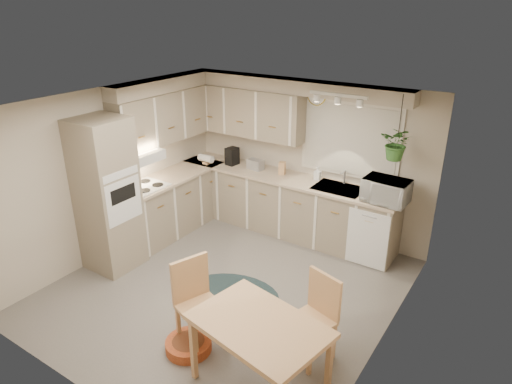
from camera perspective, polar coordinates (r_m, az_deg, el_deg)
floor at (r=6.07m, az=-3.67°, el=-11.89°), size 4.20×4.20×0.00m
ceiling at (r=5.09m, az=-4.35°, el=10.85°), size 4.20×4.20×0.00m
wall_back at (r=7.13m, az=6.24°, el=4.34°), size 4.00×0.04×2.40m
wall_front at (r=4.22m, az=-21.75°, el=-11.36°), size 4.00×0.04×2.40m
wall_left at (r=6.79m, az=-17.60°, el=2.39°), size 0.04×4.20×2.40m
wall_right at (r=4.66m, az=16.21°, el=-7.07°), size 0.04×4.20×2.40m
base_cab_left at (r=7.40m, az=-10.28°, el=-1.44°), size 0.60×1.85×0.90m
base_cab_back at (r=7.25m, az=3.49°, el=-1.63°), size 3.60×0.60×0.90m
counter_left at (r=7.22m, az=-10.48°, el=1.94°), size 0.64×1.89×0.04m
counter_back at (r=7.06m, az=3.54°, el=1.81°), size 3.64×0.64×0.04m
oven_stack at (r=6.39m, az=-18.11°, el=-0.42°), size 0.65×0.65×2.10m
wall_oven_face at (r=6.16m, az=-16.21°, el=-1.08°), size 0.02×0.56×0.58m
upper_cab_left at (r=7.13m, az=-11.11°, el=9.26°), size 0.35×2.00×0.75m
upper_cab_back at (r=7.31m, az=-1.26°, el=10.02°), size 2.00×0.35×0.75m
soffit_left at (r=7.05m, az=-11.56°, el=13.03°), size 0.30×2.00×0.20m
soffit_back at (r=6.83m, az=4.52°, el=13.09°), size 3.60×0.30×0.20m
cooktop at (r=6.83m, az=-13.71°, el=0.65°), size 0.52×0.58×0.02m
range_hood at (r=6.69m, az=-14.19°, el=4.29°), size 0.40×0.60×0.14m
window_blinds at (r=6.72m, az=11.60°, el=6.39°), size 1.40×0.02×1.00m
window_frame at (r=6.73m, az=11.63°, el=6.41°), size 1.50×0.02×1.10m
sink at (r=6.71m, az=10.24°, el=0.13°), size 0.70×0.48×0.10m
dishwasher_front at (r=6.46m, az=13.72°, el=-5.78°), size 0.58×0.02×0.83m
track_light_bar at (r=6.08m, az=10.23°, el=11.87°), size 0.80×0.04×0.04m
wall_clock at (r=6.80m, az=7.62°, el=11.89°), size 0.30×0.03×0.30m
dining_table at (r=4.53m, az=0.38°, el=-19.86°), size 1.34×1.02×0.76m
chair_left at (r=4.97m, az=-6.90°, el=-13.98°), size 0.58×0.58×0.97m
chair_back at (r=4.83m, az=6.77°, el=-15.61°), size 0.54×0.54×0.93m
braided_rug at (r=5.93m, az=-3.12°, el=-12.75°), size 1.43×1.19×0.01m
pet_bed at (r=5.19m, az=-8.42°, el=-18.40°), size 0.53×0.53×0.11m
microwave at (r=6.32m, az=15.97°, el=0.45°), size 0.61×0.35×0.40m
soap_bottle at (r=6.96m, az=7.68°, el=1.91°), size 0.10×0.20×0.09m
hanging_plant at (r=6.11m, az=17.20°, el=5.37°), size 0.42×0.46×0.35m
coffee_maker at (r=7.53m, az=-3.00°, el=4.50°), size 0.18×0.21×0.29m
toaster at (r=7.32m, az=-0.08°, el=3.48°), size 0.28×0.19×0.16m
knife_block at (r=7.10m, az=3.28°, el=2.99°), size 0.11×0.11×0.20m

